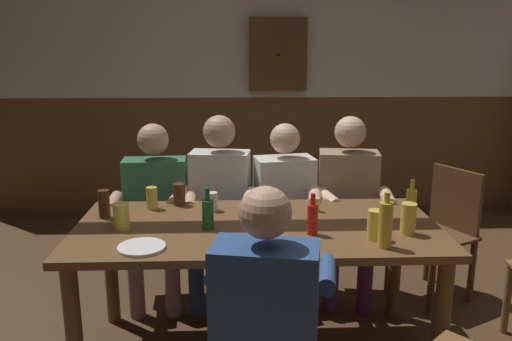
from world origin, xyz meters
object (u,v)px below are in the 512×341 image
(person_3, at_px, (348,199))
(person_4, at_px, (267,306))
(chair_empty_far_end, at_px, (441,229))
(bottle_3, at_px, (312,218))
(pint_glass_4, at_px, (212,202))
(person_2, at_px, (287,204))
(pint_glass_3, at_px, (121,216))
(bottle_1, at_px, (385,224))
(person_1, at_px, (219,201))
(bottle_2, at_px, (411,205))
(pint_glass_2, at_px, (408,219))
(pint_glass_6, at_px, (152,198))
(table_candle, at_px, (317,205))
(wall_dart_cabinet, at_px, (278,54))
(pint_glass_0, at_px, (374,225))
(pint_glass_1, at_px, (179,194))
(dining_table, at_px, (257,242))
(pint_glass_5, at_px, (104,204))
(plate_0, at_px, (142,247))
(bottle_0, at_px, (208,214))
(person_0, at_px, (155,205))

(person_3, distance_m, person_4, 1.51)
(chair_empty_far_end, xyz_separation_m, bottle_3, (-1.00, -0.80, 0.37))
(pint_glass_4, bearing_deg, person_4, -74.43)
(person_2, relative_size, pint_glass_3, 8.57)
(bottle_1, bearing_deg, person_1, 128.83)
(bottle_2, relative_size, pint_glass_2, 1.48)
(person_2, relative_size, pint_glass_6, 9.15)
(table_candle, relative_size, wall_dart_cabinet, 0.11)
(pint_glass_0, bearing_deg, pint_glass_6, 155.49)
(pint_glass_1, distance_m, pint_glass_3, 0.48)
(person_3, bearing_deg, dining_table, 55.28)
(bottle_1, relative_size, pint_glass_4, 2.49)
(person_4, height_order, pint_glass_5, person_4)
(person_2, bearing_deg, wall_dart_cabinet, -102.18)
(person_2, height_order, pint_glass_4, person_2)
(bottle_3, xyz_separation_m, pint_glass_0, (0.29, -0.08, -0.01))
(person_1, xyz_separation_m, person_4, (0.24, -1.37, -0.03))
(table_candle, bearing_deg, chair_empty_far_end, 24.93)
(person_1, relative_size, plate_0, 5.52)
(bottle_3, distance_m, pint_glass_0, 0.30)
(person_4, relative_size, bottle_3, 5.51)
(bottle_3, xyz_separation_m, pint_glass_2, (0.48, -0.01, -0.01))
(bottle_3, bearing_deg, pint_glass_4, 142.23)
(person_3, bearing_deg, table_candle, 66.51)
(pint_glass_6, bearing_deg, dining_table, -27.14)
(pint_glass_4, relative_size, pint_glass_6, 0.83)
(pint_glass_2, xyz_separation_m, pint_glass_6, (-1.36, 0.47, -0.02))
(plate_0, distance_m, wall_dart_cabinet, 3.10)
(chair_empty_far_end, distance_m, pint_glass_0, 1.18)
(bottle_1, bearing_deg, person_4, -148.42)
(person_2, distance_m, bottle_0, 0.90)
(bottle_2, bearing_deg, person_3, 105.18)
(table_candle, height_order, pint_glass_1, pint_glass_1)
(dining_table, height_order, pint_glass_4, pint_glass_4)
(person_1, bearing_deg, person_2, -172.09)
(person_3, distance_m, pint_glass_2, 0.87)
(pint_glass_4, xyz_separation_m, pint_glass_5, (-0.59, -0.10, 0.02))
(chair_empty_far_end, relative_size, bottle_1, 3.27)
(person_1, bearing_deg, bottle_2, 155.01)
(person_0, relative_size, pint_glass_3, 8.60)
(bottle_2, bearing_deg, bottle_1, -124.89)
(bottle_1, distance_m, pint_glass_1, 1.25)
(person_3, distance_m, bottle_1, 1.04)
(person_1, distance_m, wall_dart_cabinet, 2.15)
(bottle_1, xyz_separation_m, wall_dart_cabinet, (-0.28, 2.89, 0.73))
(person_1, bearing_deg, person_4, 107.64)
(plate_0, height_order, pint_glass_3, pint_glass_3)
(pint_glass_2, bearing_deg, person_3, 97.82)
(person_4, relative_size, bottle_0, 5.33)
(dining_table, xyz_separation_m, table_candle, (0.35, 0.22, 0.14))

